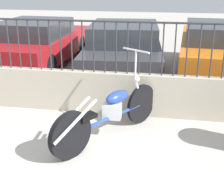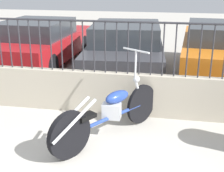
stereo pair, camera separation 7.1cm
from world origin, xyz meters
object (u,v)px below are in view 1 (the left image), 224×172
car_dark_grey (124,47)px  car_orange (220,49)px  motorcycle_blue (105,115)px  car_red (37,42)px

car_dark_grey → car_orange: bearing=-96.1°
motorcycle_blue → car_orange: bearing=3.8°
car_dark_grey → car_orange: 2.39m
car_red → car_dark_grey: 2.47m
motorcycle_blue → car_dark_grey: size_ratio=0.44×
car_orange → car_red: bearing=91.3°
car_red → car_dark_grey: car_red is taller
car_red → car_orange: bearing=-90.7°
car_red → car_orange: car_orange is taller
motorcycle_blue → car_red: size_ratio=0.46×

